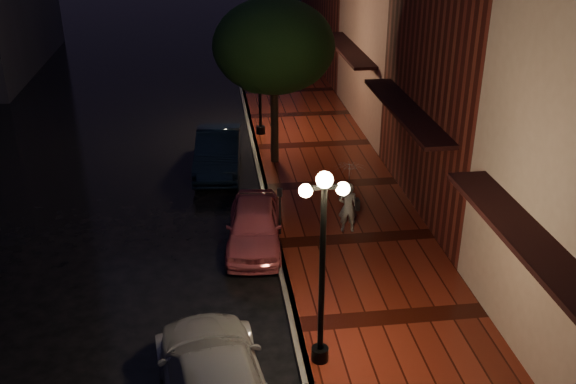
# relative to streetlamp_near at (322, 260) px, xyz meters

# --- Properties ---
(ground) EXTENTS (120.00, 120.00, 0.00)m
(ground) POSITION_rel_streetlamp_near_xyz_m (-0.35, 5.00, -2.60)
(ground) COLOR black
(ground) RESTS_ON ground
(sidewalk) EXTENTS (4.50, 60.00, 0.15)m
(sidewalk) POSITION_rel_streetlamp_near_xyz_m (1.90, 5.00, -2.53)
(sidewalk) COLOR #48150C
(sidewalk) RESTS_ON ground
(curb) EXTENTS (0.25, 60.00, 0.15)m
(curb) POSITION_rel_streetlamp_near_xyz_m (-0.35, 5.00, -2.53)
(curb) COLOR #595451
(curb) RESTS_ON ground
(storefront_mid) EXTENTS (5.00, 8.00, 11.00)m
(storefront_mid) POSITION_rel_streetlamp_near_xyz_m (6.65, 7.00, 2.90)
(storefront_mid) COLOR #511914
(storefront_mid) RESTS_ON ground
(storefront_far) EXTENTS (5.00, 8.00, 9.00)m
(storefront_far) POSITION_rel_streetlamp_near_xyz_m (6.65, 15.00, 1.90)
(storefront_far) COLOR #8C5951
(storefront_far) RESTS_ON ground
(streetlamp_near) EXTENTS (0.96, 0.36, 4.31)m
(streetlamp_near) POSITION_rel_streetlamp_near_xyz_m (0.00, 0.00, 0.00)
(streetlamp_near) COLOR black
(streetlamp_near) RESTS_ON sidewalk
(streetlamp_far) EXTENTS (0.96, 0.36, 4.31)m
(streetlamp_far) POSITION_rel_streetlamp_near_xyz_m (0.00, 14.00, 0.00)
(streetlamp_far) COLOR black
(streetlamp_far) RESTS_ON sidewalk
(street_tree) EXTENTS (4.16, 4.16, 5.80)m
(street_tree) POSITION_rel_streetlamp_near_xyz_m (0.26, 10.99, 1.64)
(street_tree) COLOR black
(street_tree) RESTS_ON sidewalk
(pink_car) EXTENTS (1.91, 3.88, 1.27)m
(pink_car) POSITION_rel_streetlamp_near_xyz_m (-0.95, 5.23, -1.96)
(pink_car) COLOR #BF4E5B
(pink_car) RESTS_ON ground
(navy_car) EXTENTS (1.88, 4.45, 1.43)m
(navy_car) POSITION_rel_streetlamp_near_xyz_m (-1.78, 10.79, -1.89)
(navy_car) COLOR black
(navy_car) RESTS_ON ground
(silver_car) EXTENTS (2.62, 5.16, 1.43)m
(silver_car) POSITION_rel_streetlamp_near_xyz_m (-2.20, -1.11, -1.88)
(silver_car) COLOR #9C9BA2
(silver_car) RESTS_ON ground
(woman_with_umbrella) EXTENTS (0.88, 0.90, 2.12)m
(woman_with_umbrella) POSITION_rel_streetlamp_near_xyz_m (1.76, 5.49, -1.05)
(woman_with_umbrella) COLOR silver
(woman_with_umbrella) RESTS_ON sidewalk
(parking_meter) EXTENTS (0.16, 0.14, 1.44)m
(parking_meter) POSITION_rel_streetlamp_near_xyz_m (-0.20, 5.54, -1.58)
(parking_meter) COLOR black
(parking_meter) RESTS_ON sidewalk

